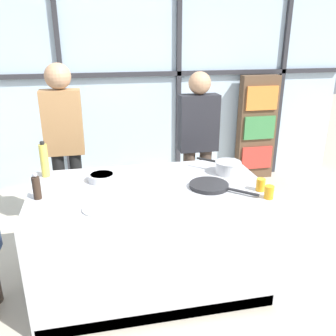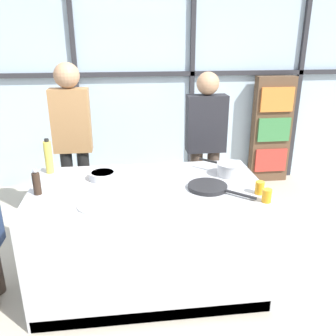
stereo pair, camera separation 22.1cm
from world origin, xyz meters
name	(u,v)px [view 2 (the right image)]	position (x,y,z in m)	size (l,w,h in m)	color
ground_plane	(150,279)	(0.00, 0.00, 0.00)	(18.00, 18.00, 0.00)	#BCB29E
back_window_wall	(135,84)	(0.00, 2.29, 1.40)	(6.40, 0.10, 2.80)	silver
bookshelf	(271,130)	(1.91, 2.11, 0.75)	(0.55, 0.19, 1.50)	brown
demo_island	(149,235)	(0.00, 0.00, 0.45)	(1.84, 1.01, 0.91)	#B7BABF
spectator_far_left	(73,136)	(-0.70, 1.02, 1.05)	(0.38, 0.25, 1.79)	black
spectator_center_left	(206,140)	(0.70, 1.02, 0.96)	(0.42, 0.24, 1.68)	#47382D
frying_pan	(209,187)	(0.46, -0.13, 0.93)	(0.46, 0.43, 0.03)	#232326
saucepan	(230,169)	(0.70, 0.13, 0.97)	(0.34, 0.32, 0.11)	silver
white_plate	(95,206)	(-0.39, -0.33, 0.91)	(0.24, 0.24, 0.01)	white
mixing_bowl	(103,175)	(-0.36, 0.18, 0.94)	(0.23, 0.23, 0.06)	silver
oil_bottle	(49,157)	(-0.82, 0.38, 1.05)	(0.07, 0.07, 0.30)	#E0CC4C
pepper_grinder	(37,183)	(-0.83, -0.07, 1.00)	(0.06, 0.06, 0.20)	#332319
juice_glass_near	(267,196)	(0.82, -0.40, 0.96)	(0.07, 0.07, 0.10)	orange
juice_glass_far	(260,188)	(0.82, -0.26, 0.96)	(0.07, 0.07, 0.10)	orange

